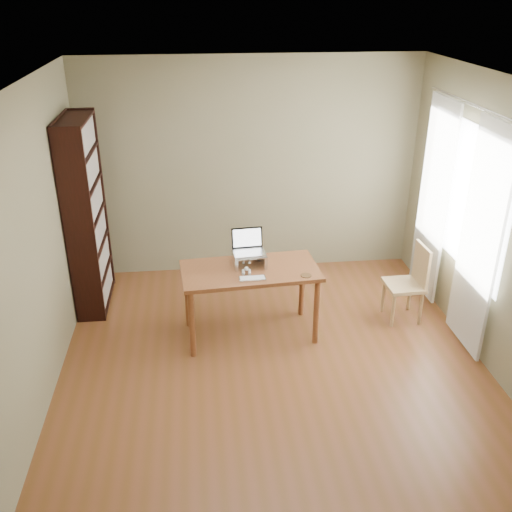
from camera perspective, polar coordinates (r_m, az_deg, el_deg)
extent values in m
cube|color=brown|center=(5.44, 1.94, -11.67)|extent=(4.00, 4.50, 0.02)
cube|color=white|center=(4.39, 2.46, 16.73)|extent=(4.00, 4.50, 0.02)
cube|color=#787450|center=(6.87, -0.55, 8.77)|extent=(4.00, 0.02, 2.60)
cube|color=#787450|center=(2.91, 8.85, -17.75)|extent=(4.00, 0.02, 2.60)
cube|color=#787450|center=(4.91, -21.71, -0.15)|extent=(0.02, 4.50, 2.60)
cube|color=#787450|center=(5.42, 23.71, 1.85)|extent=(0.02, 4.50, 2.60)
cube|color=white|center=(6.03, 20.10, 5.77)|extent=(0.01, 1.80, 1.40)
cube|color=black|center=(5.97, -17.27, 2.39)|extent=(0.30, 0.04, 2.10)
cube|color=black|center=(6.76, -16.08, 5.24)|extent=(0.30, 0.04, 2.10)
cube|color=black|center=(6.39, -17.87, 3.82)|extent=(0.02, 0.90, 2.10)
cube|color=black|center=(6.79, -15.58, -4.12)|extent=(0.30, 0.84, 0.02)
cube|color=black|center=(6.70, -15.49, -2.85)|extent=(0.20, 0.78, 0.28)
cube|color=black|center=(6.63, -15.92, -1.57)|extent=(0.30, 0.84, 0.03)
cube|color=black|center=(6.55, -15.83, -0.23)|extent=(0.20, 0.78, 0.28)
cube|color=black|center=(6.49, -16.27, 1.11)|extent=(0.30, 0.84, 0.02)
cube|color=black|center=(6.42, -16.19, 2.51)|extent=(0.20, 0.78, 0.28)
cube|color=black|center=(6.36, -16.64, 3.90)|extent=(0.30, 0.84, 0.02)
cube|color=black|center=(6.30, -16.56, 5.35)|extent=(0.20, 0.78, 0.28)
cube|color=black|center=(6.25, -17.03, 6.79)|extent=(0.30, 0.84, 0.02)
cube|color=black|center=(6.20, -16.95, 8.30)|extent=(0.20, 0.78, 0.28)
cube|color=black|center=(6.16, -17.43, 9.79)|extent=(0.30, 0.84, 0.02)
cube|color=black|center=(6.11, -17.36, 11.34)|extent=(0.20, 0.78, 0.28)
cube|color=black|center=(6.08, -17.86, 12.86)|extent=(0.30, 0.84, 0.03)
cube|color=white|center=(5.63, 21.47, 1.45)|extent=(0.03, 0.70, 2.20)
cube|color=white|center=(6.55, 17.32, 5.37)|extent=(0.03, 0.70, 2.20)
cylinder|color=silver|center=(5.79, 20.88, 13.98)|extent=(0.03, 1.90, 0.03)
cube|color=brown|center=(5.61, -0.59, -1.49)|extent=(1.40, 0.78, 0.04)
cylinder|color=brown|center=(6.01, -6.69, -3.76)|extent=(0.06, 0.06, 0.71)
cylinder|color=brown|center=(6.11, 4.92, -3.16)|extent=(0.06, 0.06, 0.71)
cylinder|color=brown|center=(5.54, -6.67, -6.55)|extent=(0.06, 0.06, 0.71)
cylinder|color=brown|center=(5.64, 5.97, -5.84)|extent=(0.06, 0.06, 0.71)
cube|color=silver|center=(5.64, -2.14, -0.47)|extent=(0.03, 0.25, 0.12)
cube|color=silver|center=(5.66, 0.79, -0.33)|extent=(0.03, 0.25, 0.12)
cube|color=silver|center=(5.62, -0.68, 0.20)|extent=(0.32, 0.25, 0.01)
cube|color=silver|center=(5.61, -0.68, 0.33)|extent=(0.33, 0.24, 0.02)
cube|color=black|center=(5.68, -0.81, 1.87)|extent=(0.31, 0.07, 0.21)
cube|color=white|center=(5.68, -0.80, 1.85)|extent=(0.28, 0.06, 0.18)
cube|color=silver|center=(5.41, -0.36, -2.28)|extent=(0.25, 0.11, 0.02)
cube|color=white|center=(5.40, -0.36, -2.19)|extent=(0.23, 0.09, 0.00)
cylinder|color=brown|center=(5.50, 5.03, -1.95)|extent=(0.11, 0.11, 0.01)
ellipsoid|color=#474138|center=(5.67, -1.06, -0.29)|extent=(0.16, 0.35, 0.12)
ellipsoid|color=#474138|center=(5.77, -1.16, 0.14)|extent=(0.14, 0.15, 0.11)
ellipsoid|color=#474138|center=(5.50, -0.88, -0.98)|extent=(0.09, 0.09, 0.08)
ellipsoid|color=silver|center=(5.55, -0.92, -1.09)|extent=(0.08, 0.08, 0.07)
sphere|color=silver|center=(5.47, -0.85, -1.27)|extent=(0.04, 0.04, 0.04)
cone|color=#474138|center=(5.48, -1.18, -0.60)|extent=(0.03, 0.04, 0.04)
cone|color=#474138|center=(5.48, -0.60, -0.57)|extent=(0.03, 0.04, 0.04)
cylinder|color=silver|center=(5.51, -1.18, -1.63)|extent=(0.03, 0.08, 0.03)
cylinder|color=silver|center=(5.52, -0.56, -1.60)|extent=(0.03, 0.08, 0.03)
cylinder|color=#474138|center=(5.82, -0.29, -0.06)|extent=(0.12, 0.19, 0.03)
cube|color=tan|center=(6.24, 14.55, -2.85)|extent=(0.39, 0.39, 0.04)
cylinder|color=tan|center=(6.16, 13.49, -5.26)|extent=(0.04, 0.04, 0.40)
cylinder|color=tan|center=(6.26, 16.12, -5.04)|extent=(0.04, 0.04, 0.40)
cylinder|color=tan|center=(6.41, 12.63, -3.89)|extent=(0.04, 0.04, 0.40)
cylinder|color=tan|center=(6.51, 15.17, -3.70)|extent=(0.04, 0.04, 0.40)
cube|color=tan|center=(6.20, 16.25, -0.93)|extent=(0.04, 0.36, 0.45)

